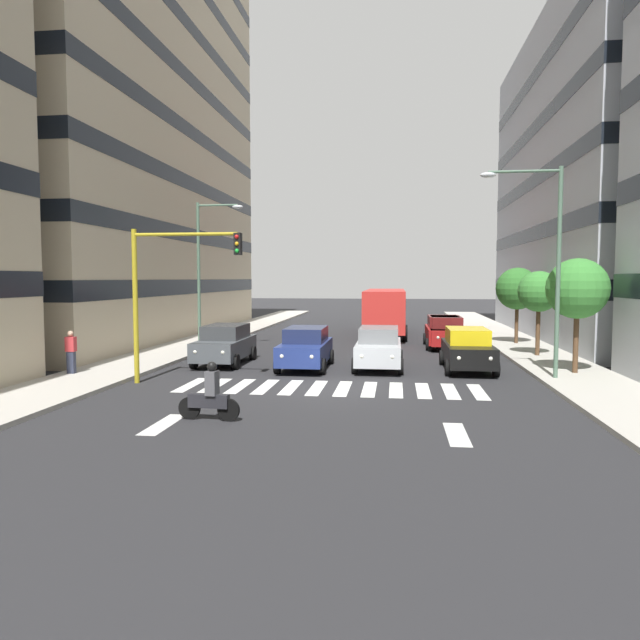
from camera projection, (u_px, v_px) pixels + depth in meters
name	position (u px, v px, depth m)	size (l,w,h in m)	color
ground_plane	(330.00, 388.00, 20.02)	(180.00, 180.00, 0.00)	#262628
sidewalk_left	(607.00, 393.00, 18.86)	(3.23, 90.00, 0.15)	#B2ADA3
sidewalk_right	(83.00, 380.00, 21.17)	(3.23, 90.00, 0.15)	#B2ADA3
building_left_block_0	(612.00, 181.00, 36.08)	(9.55, 25.18, 19.59)	#ADB2BC
building_right_block_0	(122.00, 111.00, 37.67)	(9.55, 29.26, 29.14)	beige
crosswalk_markings	(330.00, 388.00, 20.02)	(10.35, 2.80, 0.01)	silver
lane_arrow_0	(457.00, 434.00, 14.10)	(0.50, 2.20, 0.01)	silver
lane_arrow_1	(163.00, 424.00, 15.06)	(0.50, 2.20, 0.01)	silver
car_0	(467.00, 349.00, 23.86)	(2.02, 4.44, 1.72)	black
car_1	(379.00, 347.00, 24.35)	(2.02, 4.44, 1.72)	#B2B7BC
car_2	(306.00, 347.00, 24.38)	(2.02, 4.44, 1.72)	navy
car_3	(225.00, 344.00, 25.66)	(2.02, 4.44, 1.72)	#474C51
car_row2_0	(443.00, 331.00, 31.80)	(2.02, 4.44, 1.72)	maroon
car_row2_1	(446.00, 332.00, 31.43)	(2.02, 4.44, 1.72)	maroon
bus_behind_traffic	(385.00, 307.00, 38.52)	(2.78, 10.50, 3.00)	red
motorcycle_with_rider	(210.00, 396.00, 15.46)	(1.70, 0.38, 1.57)	black
traffic_light_gantry	(165.00, 281.00, 20.65)	(3.99, 0.36, 5.50)	#AD991E
street_lamp_left	(546.00, 251.00, 21.02)	(2.89, 0.28, 7.59)	#4C6B56
street_lamp_right	(205.00, 261.00, 30.41)	(2.48, 0.28, 7.53)	#4C6B56
street_tree_0	(577.00, 289.00, 22.20)	(2.31, 2.31, 4.38)	#513823
street_tree_1	(539.00, 292.00, 27.32)	(1.91, 1.91, 3.96)	#513823
street_tree_2	(517.00, 289.00, 32.55)	(2.34, 2.34, 4.22)	#513823
pedestrian_waiting	(71.00, 351.00, 22.19)	(0.36, 0.24, 1.63)	#2D3347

